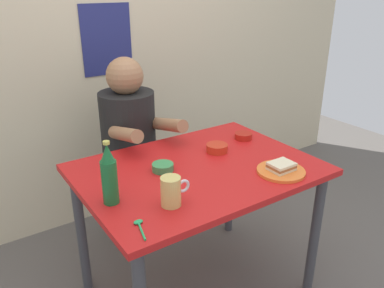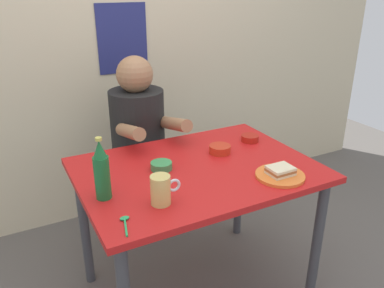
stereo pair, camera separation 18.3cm
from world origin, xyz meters
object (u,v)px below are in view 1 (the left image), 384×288
sandwich (281,166)px  beer_bottle (109,176)px  dining_table (198,184)px  person_seated (129,127)px  beer_mug (171,191)px  dip_bowl_green (163,167)px  stool (132,189)px  plate_orange (281,171)px

sandwich → beer_bottle: 0.78m
dining_table → person_seated: person_seated is taller
beer_mug → dip_bowl_green: bearing=66.7°
dining_table → beer_bottle: (-0.47, -0.07, 0.21)m
stool → sandwich: size_ratio=4.09×
plate_orange → dip_bowl_green: bearing=144.1°
person_seated → plate_orange: person_seated is taller
dip_bowl_green → beer_bottle: bearing=-157.1°
stool → beer_bottle: beer_bottle is taller
stool → beer_bottle: size_ratio=1.72×
stool → dip_bowl_green: size_ratio=4.50×
stool → dip_bowl_green: bearing=-99.3°
stool → plate_orange: 1.03m
stool → plate_orange: size_ratio=2.05×
beer_mug → stool: bearing=75.9°
sandwich → beer_bottle: (-0.75, 0.19, 0.09)m
dip_bowl_green → person_seated: bearing=80.5°
stool → person_seated: size_ratio=0.63×
dining_table → sandwich: bearing=-42.6°
stool → beer_mug: (-0.21, -0.85, 0.45)m
plate_orange → person_seated: bearing=111.5°
beer_bottle → dip_bowl_green: size_ratio=2.62×
stool → plate_orange: plate_orange is taller
sandwich → dip_bowl_green: sandwich is taller
sandwich → beer_bottle: size_ratio=0.42×
dining_table → plate_orange: 0.40m
dining_table → beer_bottle: 0.52m
plate_orange → stool: bearing=111.2°
dining_table → person_seated: size_ratio=1.53×
dining_table → plate_orange: size_ratio=5.00×
plate_orange → dip_bowl_green: (-0.44, 0.32, 0.01)m
person_seated → dip_bowl_green: size_ratio=7.20×
plate_orange → sandwich: bearing=90.0°
person_seated → stool: bearing=90.0°
beer_mug → sandwich: bearing=-4.1°
person_seated → plate_orange: 0.94m
person_seated → beer_mug: bearing=-104.3°
dining_table → beer_mug: (-0.28, -0.22, 0.15)m
beer_bottle → dip_bowl_green: 0.35m
plate_orange → dining_table: bearing=137.4°
plate_orange → beer_bottle: 0.78m
dining_table → dip_bowl_green: (-0.16, 0.06, 0.11)m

